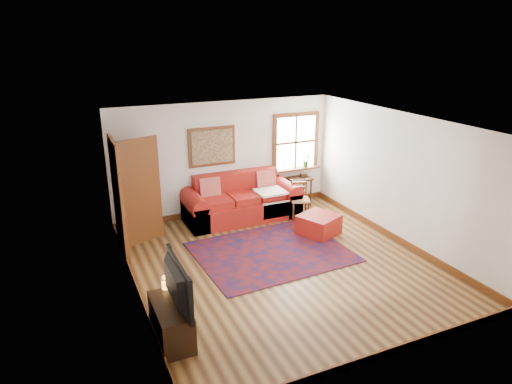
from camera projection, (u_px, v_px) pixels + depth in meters
name	position (u px, v px, depth m)	size (l,w,h in m)	color
ground	(281.00, 263.00, 8.05)	(5.50, 5.50, 0.00)	#422711
room_envelope	(282.00, 174.00, 7.52)	(5.04, 5.54, 2.52)	silver
window	(297.00, 148.00, 10.64)	(1.18, 0.20, 1.38)	white
doorway	(131.00, 193.00, 8.38)	(0.89, 1.08, 2.14)	black
framed_artwork	(212.00, 147.00, 9.77)	(1.05, 0.07, 0.85)	#613114
persian_rug	(271.00, 252.00, 8.46)	(2.71, 2.17, 0.02)	#60120D
red_leather_sofa	(241.00, 204.00, 9.97)	(2.48, 1.02, 0.97)	maroon
red_ottoman	(319.00, 224.00, 9.20)	(0.69, 0.69, 0.40)	maroon
side_table	(299.00, 183.00, 10.69)	(0.54, 0.41, 0.65)	black
ladder_back_chair	(300.00, 198.00, 9.96)	(0.49, 0.48, 0.84)	tan
media_cabinet	(171.00, 322.00, 5.99)	(0.42, 0.93, 0.51)	black
television	(171.00, 285.00, 5.78)	(1.10, 0.14, 0.63)	black
candle_hurricane	(166.00, 283.00, 6.26)	(0.12, 0.12, 0.18)	silver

